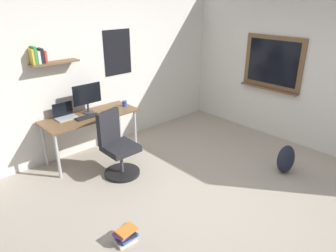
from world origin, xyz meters
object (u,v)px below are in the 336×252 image
at_px(laptop, 65,114).
at_px(computer_mouse, 104,112).
at_px(desk, 90,120).
at_px(keyboard, 88,117).
at_px(monitor_primary, 87,96).
at_px(coffee_mug, 125,104).
at_px(backpack, 286,159).
at_px(office_chair, 117,148).
at_px(book_stack_on_floor, 125,235).

bearing_deg(laptop, computer_mouse, -21.66).
xyz_separation_m(desk, keyboard, (-0.07, -0.07, 0.09)).
bearing_deg(laptop, monitor_primary, -7.45).
relative_size(coffee_mug, backpack, 0.21).
bearing_deg(keyboard, laptop, 140.37).
bearing_deg(office_chair, computer_mouse, 72.87).
distance_m(computer_mouse, book_stack_on_floor, 2.16).
bearing_deg(office_chair, laptop, 112.69).
distance_m(keyboard, backpack, 3.01).
xyz_separation_m(office_chair, monitor_primary, (0.02, 0.78, 0.59)).
distance_m(office_chair, coffee_mug, 0.98).
distance_m(keyboard, book_stack_on_floor, 2.05).
relative_size(computer_mouse, backpack, 0.24).
xyz_separation_m(monitor_primary, computer_mouse, (0.17, -0.17, -0.25)).
distance_m(monitor_primary, computer_mouse, 0.35).
bearing_deg(book_stack_on_floor, office_chair, 58.71).
bearing_deg(office_chair, desk, 91.32).
bearing_deg(backpack, monitor_primary, 126.58).
xyz_separation_m(coffee_mug, backpack, (1.20, -2.31, -0.56)).
distance_m(computer_mouse, coffee_mug, 0.43).
bearing_deg(monitor_primary, coffee_mug, -10.88).
bearing_deg(monitor_primary, office_chair, -91.53).
distance_m(office_chair, keyboard, 0.70).
bearing_deg(book_stack_on_floor, laptop, 79.22).
bearing_deg(office_chair, book_stack_on_floor, -121.29).
distance_m(laptop, keyboard, 0.34).
height_order(keyboard, backpack, keyboard).
bearing_deg(monitor_primary, book_stack_on_floor, -110.79).
xyz_separation_m(laptop, book_stack_on_floor, (-0.39, -2.04, -0.70)).
height_order(keyboard, coffee_mug, coffee_mug).
height_order(laptop, book_stack_on_floor, laptop).
distance_m(monitor_primary, backpack, 3.12).
xyz_separation_m(office_chair, backpack, (1.82, -1.65, -0.19)).
distance_m(desk, office_chair, 0.73).
relative_size(desk, computer_mouse, 14.18).
height_order(office_chair, keyboard, office_chair).
bearing_deg(desk, computer_mouse, -19.37).
bearing_deg(coffee_mug, computer_mouse, -173.38).
bearing_deg(coffee_mug, desk, 177.98).
height_order(computer_mouse, book_stack_on_floor, computer_mouse).
height_order(monitor_primary, coffee_mug, monitor_primary).
height_order(office_chair, monitor_primary, monitor_primary).
bearing_deg(book_stack_on_floor, monitor_primary, 69.21).
distance_m(desk, book_stack_on_floor, 2.11).
bearing_deg(desk, book_stack_on_floor, -110.75).
bearing_deg(keyboard, monitor_primary, 56.24).
distance_m(office_chair, monitor_primary, 0.98).
height_order(desk, book_stack_on_floor, desk).
height_order(backpack, book_stack_on_floor, backpack).
bearing_deg(coffee_mug, keyboard, -175.98).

